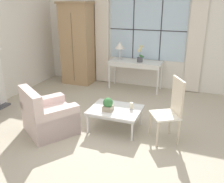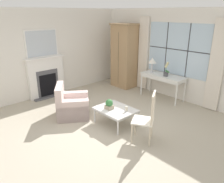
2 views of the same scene
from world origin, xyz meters
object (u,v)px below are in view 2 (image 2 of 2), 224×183
armoire (124,56)px  potted_orchid (166,71)px  armchair_upholstered (72,106)px  coffee_table (116,110)px  table_lamp (152,61)px  console_table (163,77)px  pillar_candle (126,109)px  potted_plant_small (109,104)px  fireplace (46,74)px  side_chair_wooden (148,115)px

armoire → potted_orchid: bearing=-1.1°
armchair_upholstered → coffee_table: (1.12, 0.56, 0.08)m
armoire → table_lamp: bearing=0.4°
armoire → console_table: 1.79m
console_table → pillar_candle: console_table is taller
table_lamp → potted_plant_small: size_ratio=1.96×
potted_plant_small → pillar_candle: bearing=27.1°
console_table → potted_orchid: potted_orchid is taller
fireplace → pillar_candle: size_ratio=14.99×
armchair_upholstered → coffee_table: armchair_upholstered is taller
potted_plant_small → armoire: bearing=127.7°
potted_orchid → potted_plant_small: size_ratio=1.81×
fireplace → pillar_candle: 3.29m
fireplace → armchair_upholstered: (1.84, -0.22, -0.46)m
table_lamp → armchair_upholstered: table_lamp is taller
potted_orchid → pillar_candle: potted_orchid is taller
side_chair_wooden → potted_orchid: bearing=116.6°
coffee_table → pillar_candle: 0.32m
armchair_upholstered → side_chair_wooden: bearing=13.5°
armoire → side_chair_wooden: (3.02, -2.36, -0.53)m
potted_orchid → table_lamp: bearing=175.6°
armoire → armchair_upholstered: armoire is taller
table_lamp → armchair_upholstered: size_ratio=0.42×
armoire → potted_orchid: armoire is taller
potted_orchid → side_chair_wooden: size_ratio=0.40×
potted_orchid → side_chair_wooden: 2.62m
fireplace → table_lamp: fireplace is taller
coffee_table → pillar_candle: (0.29, 0.08, 0.10)m
armoire → pillar_candle: 3.26m
side_chair_wooden → potted_plant_small: (-1.14, -0.08, -0.09)m
console_table → potted_orchid: bearing=-20.1°
table_lamp → console_table: bearing=0.5°
armoire → console_table: size_ratio=1.61×
table_lamp → armchair_upholstered: (-0.41, -2.89, -0.87)m
armoire → coffee_table: bearing=-49.4°
fireplace → coffee_table: bearing=6.5°
fireplace → coffee_table: fireplace is taller
fireplace → console_table: fireplace is taller
table_lamp → armchair_upholstered: bearing=-98.1°
pillar_candle → armchair_upholstered: bearing=-155.6°
pillar_candle → potted_plant_small: bearing=-152.9°
potted_orchid → armchair_upholstered: potted_orchid is taller
side_chair_wooden → fireplace: bearing=-175.7°
fireplace → table_lamp: 3.52m
console_table → armchair_upholstered: 3.05m
table_lamp → coffee_table: bearing=-73.1°
armoire → side_chair_wooden: 3.87m
armchair_upholstered → side_chair_wooden: 2.24m
coffee_table → potted_plant_small: size_ratio=3.83×
console_table → side_chair_wooden: 2.70m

